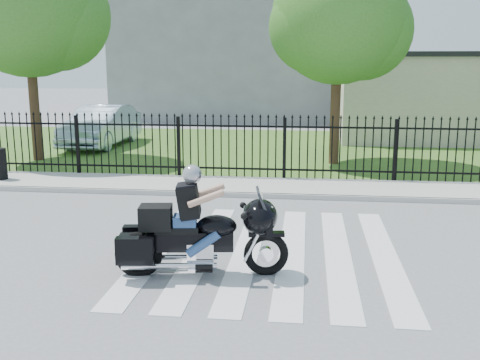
# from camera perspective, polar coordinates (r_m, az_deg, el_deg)

# --- Properties ---
(ground) EXTENTS (120.00, 120.00, 0.00)m
(ground) POSITION_cam_1_polar(r_m,az_deg,el_deg) (10.03, 2.99, -7.30)
(ground) COLOR slate
(ground) RESTS_ON ground
(crosswalk) EXTENTS (5.00, 5.50, 0.01)m
(crosswalk) POSITION_cam_1_polar(r_m,az_deg,el_deg) (10.03, 2.99, -7.27)
(crosswalk) COLOR silver
(crosswalk) RESTS_ON ground
(sidewalk) EXTENTS (40.00, 2.00, 0.12)m
(sidewalk) POSITION_cam_1_polar(r_m,az_deg,el_deg) (14.83, 4.32, -0.75)
(sidewalk) COLOR #ADAAA3
(sidewalk) RESTS_ON ground
(curb) EXTENTS (40.00, 0.12, 0.12)m
(curb) POSITION_cam_1_polar(r_m,az_deg,el_deg) (13.85, 4.13, -1.65)
(curb) COLOR #ADAAA3
(curb) RESTS_ON ground
(grass_strip) EXTENTS (40.00, 12.00, 0.02)m
(grass_strip) POSITION_cam_1_polar(r_m,az_deg,el_deg) (21.71, 5.17, 3.14)
(grass_strip) COLOR #325C1F
(grass_strip) RESTS_ON ground
(iron_fence) EXTENTS (26.00, 0.04, 1.80)m
(iron_fence) POSITION_cam_1_polar(r_m,az_deg,el_deg) (15.65, 4.54, 3.06)
(iron_fence) COLOR black
(iron_fence) RESTS_ON ground
(tree_left) EXTENTS (4.80, 4.80, 7.58)m
(tree_left) POSITION_cam_1_polar(r_m,az_deg,el_deg) (20.22, -20.85, 16.47)
(tree_left) COLOR #382316
(tree_left) RESTS_ON ground
(tree_mid) EXTENTS (4.20, 4.20, 6.78)m
(tree_mid) POSITION_cam_1_polar(r_m,az_deg,el_deg) (18.53, 9.97, 15.96)
(tree_mid) COLOR #382316
(tree_mid) RESTS_ON ground
(building_low) EXTENTS (10.00, 6.00, 3.50)m
(building_low) POSITION_cam_1_polar(r_m,az_deg,el_deg) (26.29, 21.11, 7.73)
(building_low) COLOR beige
(building_low) RESTS_ON ground
(building_low_roof) EXTENTS (10.20, 6.20, 0.20)m
(building_low_roof) POSITION_cam_1_polar(r_m,az_deg,el_deg) (26.24, 21.42, 11.76)
(building_low_roof) COLOR black
(building_low_roof) RESTS_ON building_low
(building_tall) EXTENTS (15.00, 10.00, 12.00)m
(building_tall) POSITION_cam_1_polar(r_m,az_deg,el_deg) (35.74, 1.08, 16.23)
(building_tall) COLOR gray
(building_tall) RESTS_ON ground
(motorcycle_rider) EXTENTS (2.73, 1.10, 1.81)m
(motorcycle_rider) POSITION_cam_1_polar(r_m,az_deg,el_deg) (8.78, -4.43, -5.07)
(motorcycle_rider) COLOR black
(motorcycle_rider) RESTS_ON ground
(parked_car) EXTENTS (1.83, 4.94, 1.61)m
(parked_car) POSITION_cam_1_polar(r_m,az_deg,el_deg) (22.94, -13.91, 5.37)
(parked_car) COLOR #ADC4DA
(parked_car) RESTS_ON grass_strip
(litter_bin) EXTENTS (0.39, 0.39, 0.86)m
(litter_bin) POSITION_cam_1_polar(r_m,az_deg,el_deg) (16.81, -23.23, 1.52)
(litter_bin) COLOR black
(litter_bin) RESTS_ON sidewalk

